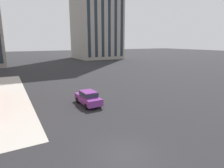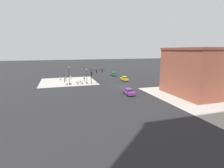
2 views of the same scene
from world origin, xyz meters
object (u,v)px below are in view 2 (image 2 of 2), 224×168
(street_lamp_mid_sidewalk, at_px, (69,74))
(car_main_northbound_near, at_px, (168,79))
(bollard_sphere_curb_f, at_px, (67,84))
(bollard_sphere_curb_b, at_px, (82,83))
(bollard_sphere_curb_c, at_px, (78,83))
(pedestrian_with_bag, at_px, (66,78))
(pedestrian_by_lamp, at_px, (60,78))
(street_lamp_corner_near, at_px, (87,75))
(traffic_signal_main, at_px, (94,74))
(bollard_sphere_curb_e, at_px, (70,84))
(car_main_southbound_far, at_px, (129,91))
(pedestrian_walking_east, at_px, (65,79))
(bollard_sphere_curb_d, at_px, (70,84))
(pedestrian_near_bench, at_px, (71,77))
(bench_near_signal, at_px, (79,82))
(car_main_southbound_near, at_px, (124,78))
(bollard_sphere_curb_a, at_px, (87,83))
(pedestrian_at_curb, at_px, (84,79))
(car_main_northbound_far, at_px, (113,74))

(street_lamp_mid_sidewalk, xyz_separation_m, car_main_northbound_near, (-35.95, 4.11, -2.89))
(bollard_sphere_curb_f, xyz_separation_m, street_lamp_mid_sidewalk, (-0.86, 0.30, 3.46))
(bollard_sphere_curb_b, height_order, bollard_sphere_curb_c, same)
(pedestrian_with_bag, distance_m, pedestrian_by_lamp, 2.49)
(street_lamp_corner_near, bearing_deg, traffic_signal_main, 175.23)
(bollard_sphere_curb_e, distance_m, pedestrian_with_bag, 8.91)
(car_main_southbound_far, bearing_deg, car_main_northbound_near, -147.79)
(pedestrian_walking_east, distance_m, street_lamp_corner_near, 9.95)
(bollard_sphere_curb_f, relative_size, street_lamp_mid_sidewalk, 0.11)
(traffic_signal_main, relative_size, bollard_sphere_curb_d, 8.07)
(bollard_sphere_curb_b, bearing_deg, bollard_sphere_curb_c, 1.36)
(traffic_signal_main, height_order, bollard_sphere_curb_c, traffic_signal_main)
(pedestrian_near_bench, bearing_deg, pedestrian_walking_east, 64.20)
(bollard_sphere_curb_b, xyz_separation_m, bench_near_signal, (0.87, -2.95, -0.02))
(car_main_southbound_far, bearing_deg, pedestrian_by_lamp, -59.15)
(pedestrian_with_bag, height_order, car_main_southbound_near, pedestrian_with_bag)
(pedestrian_by_lamp, relative_size, car_main_southbound_near, 0.36)
(bench_near_signal, bearing_deg, pedestrian_near_bench, -76.27)
(bollard_sphere_curb_a, xyz_separation_m, pedestrian_near_bench, (4.62, -11.27, 0.54))
(bollard_sphere_curb_a, relative_size, pedestrian_at_curb, 0.41)
(pedestrian_walking_east, bearing_deg, car_main_southbound_far, 122.57)
(pedestrian_with_bag, bearing_deg, car_main_northbound_far, -163.50)
(pedestrian_near_bench, bearing_deg, street_lamp_corner_near, 111.72)
(traffic_signal_main, bearing_deg, pedestrian_with_bag, -45.73)
(pedestrian_with_bag, xyz_separation_m, car_main_southbound_near, (-21.47, 7.08, -0.07))
(street_lamp_mid_sidewalk, bearing_deg, bollard_sphere_curb_a, -174.61)
(bollard_sphere_curb_e, bearing_deg, bollard_sphere_curb_a, -179.27)
(bollard_sphere_curb_a, bearing_deg, car_main_southbound_near, -173.54)
(bench_near_signal, bearing_deg, bollard_sphere_curb_a, 133.70)
(pedestrian_at_curb, bearing_deg, bollard_sphere_curb_a, 90.47)
(bench_near_signal, relative_size, pedestrian_near_bench, 1.15)
(bollard_sphere_curb_a, bearing_deg, bollard_sphere_curb_c, 6.50)
(bollard_sphere_curb_b, relative_size, pedestrian_near_bench, 0.44)
(bollard_sphere_curb_b, bearing_deg, bollard_sphere_curb_f, -0.67)
(bollard_sphere_curb_f, bearing_deg, car_main_southbound_near, -174.87)
(bollard_sphere_curb_e, relative_size, pedestrian_by_lamp, 0.44)
(bollard_sphere_curb_b, height_order, bench_near_signal, bollard_sphere_curb_b)
(bollard_sphere_curb_a, bearing_deg, street_lamp_mid_sidewalk, 5.39)
(pedestrian_walking_east, distance_m, car_main_southbound_near, 22.46)
(street_lamp_corner_near, distance_m, car_main_southbound_far, 19.83)
(pedestrian_by_lamp, height_order, street_lamp_mid_sidewalk, street_lamp_mid_sidewalk)
(pedestrian_by_lamp, bearing_deg, bollard_sphere_curb_f, 100.75)
(bollard_sphere_curb_f, height_order, car_main_northbound_far, car_main_northbound_far)
(bollard_sphere_curb_e, xyz_separation_m, pedestrian_with_bag, (1.08, -8.83, 0.63))
(pedestrian_near_bench, distance_m, pedestrian_by_lamp, 4.30)
(bollard_sphere_curb_a, height_order, pedestrian_walking_east, pedestrian_walking_east)
(bollard_sphere_curb_a, xyz_separation_m, car_main_northbound_near, (-30.02, 4.67, 0.57))
(bench_near_signal, height_order, street_lamp_mid_sidewalk, street_lamp_mid_sidewalk)
(car_main_southbound_near, bearing_deg, bollard_sphere_curb_c, 6.47)
(bollard_sphere_curb_c, xyz_separation_m, car_main_southbound_far, (-11.39, 18.03, 0.57))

